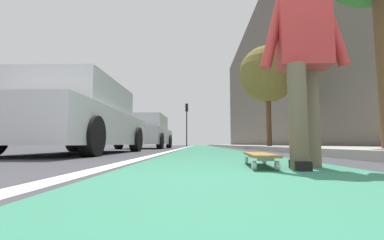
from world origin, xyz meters
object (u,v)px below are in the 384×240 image
skateboard (260,156)px  traffic_light (187,117)px  skater_person (303,54)px  parked_car_mid (146,133)px  street_tree_mid (268,74)px  parked_car_near (81,120)px

skateboard → traffic_light: (24.10, 1.69, 2.90)m
skater_person → parked_car_mid: (9.61, 3.22, -0.22)m
skater_person → street_tree_mid: street_tree_mid is taller
skater_person → traffic_light: bearing=4.8°
parked_car_mid → street_tree_mid: size_ratio=0.91×
skater_person → parked_car_near: (3.27, 3.34, -0.23)m
skater_person → parked_car_near: bearing=45.6°
skater_person → traffic_light: traffic_light is taller
parked_car_near → traffic_light: size_ratio=1.05×
skater_person → street_tree_mid: size_ratio=0.36×
traffic_light → parked_car_near: bearing=176.4°
skateboard → street_tree_mid: size_ratio=0.19×
parked_car_mid → traffic_light: traffic_light is taller
parked_car_near → street_tree_mid: bearing=-42.5°
parked_car_near → street_tree_mid: street_tree_mid is taller
skateboard → parked_car_near: parked_car_near is taller
skater_person → parked_car_near: skater_person is taller
parked_car_mid → street_tree_mid: 6.07m
parked_car_mid → skater_person: bearing=-161.5°
skateboard → parked_car_near: bearing=43.8°
parked_car_near → parked_car_mid: (6.34, -0.12, 0.01)m
traffic_light → street_tree_mid: street_tree_mid is taller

